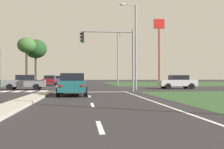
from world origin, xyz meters
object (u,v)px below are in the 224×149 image
Objects in this scene: car_black_fifth at (59,79)px; treeline_fourth at (27,46)px; car_teal_sixth at (73,84)px; street_lamp_second at (134,42)px; traffic_signal_near_right at (114,48)px; street_lamp_third at (118,55)px; treeline_third at (36,49)px; car_grey_seventh at (25,82)px; car_blue_second at (57,80)px; car_maroon_near at (50,80)px; fastfood_pole_sign at (159,37)px; car_silver_third at (177,82)px.

treeline_fourth reaches higher than car_black_fifth.
street_lamp_second reaches higher than car_teal_sixth.
traffic_signal_near_right is 0.67× the size of street_lamp_third.
treeline_third reaches higher than traffic_signal_near_right.
car_black_fifth is 0.50× the size of street_lamp_second.
car_black_fifth is 39.17m from street_lamp_second.
car_grey_seventh is 0.46× the size of treeline_third.
treeline_third is (-15.17, 16.58, 2.33)m from street_lamp_third.
street_lamp_second reaches higher than car_blue_second.
car_blue_second is at bearing 25.75° from treeline_fourth.
street_lamp_second reaches higher than car_black_fifth.
car_maroon_near is 0.41× the size of fastfood_pole_sign.
street_lamp_second is (5.93, 7.81, 4.04)m from car_teal_sixth.
car_teal_sixth is (4.76, -45.28, -0.00)m from car_black_fifth.
treeline_fourth reaches higher than traffic_signal_near_right.
car_maroon_near is at bearing -2.53° from car_grey_seventh.
car_blue_second is (-0.02, 13.00, -0.00)m from car_maroon_near.
car_black_fifth is at bearing -89.44° from car_maroon_near.
car_grey_seventh is at bearing 169.45° from street_lamp_second.
treeline_third reaches higher than car_grey_seventh.
treeline_fourth is (-5.43, -8.98, 6.59)m from car_black_fifth.
car_teal_sixth is 24.30m from street_lamp_third.
car_black_fifth is 1.04× the size of car_grey_seventh.
car_silver_third is (15.87, -15.55, -0.02)m from car_maroon_near.
treeline_fourth is at bearing 10.52° from car_grey_seventh.
treeline_third is (-9.01, 39.75, 6.30)m from car_teal_sixth.
car_silver_third is 17.79m from fastfood_pole_sign.
car_grey_seventh is (-0.71, -16.11, -0.02)m from car_maroon_near.
treeline_third is (-22.57, 13.26, -1.03)m from fastfood_pole_sign.
car_black_fifth is (-16.06, 34.83, 0.03)m from car_silver_third.
car_black_fifth is 41.25m from traffic_signal_near_right.
car_grey_seventh is 17.97m from street_lamp_third.
traffic_signal_near_right is (3.50, 4.98, 3.11)m from car_teal_sixth.
street_lamp_third is at bearing 89.16° from street_lamp_second.
traffic_signal_near_right is 34.35m from treeline_fourth.
treeline_fourth is (-1.17, -3.45, 0.29)m from treeline_third.
car_silver_third is 0.48× the size of street_lamp_second.
treeline_fourth is (-5.60, -2.70, 6.60)m from car_blue_second.
car_silver_third is at bearing 35.03° from traffic_signal_near_right.
traffic_signal_near_right reaches higher than car_teal_sixth.
car_teal_sixth is 0.55× the size of street_lamp_third.
fastfood_pole_sign is 1.23× the size of treeline_fourth.
car_grey_seventh is at bearing 88.64° from car_blue_second.
treeline_third is (-4.45, 13.75, 6.30)m from car_maroon_near.
fastfood_pole_sign reaches higher than traffic_signal_near_right.
treeline_fourth reaches higher than car_grey_seventh.
car_silver_third is 15.40m from car_teal_sixth.
street_lamp_third is 21.12m from treeline_fourth.
car_black_fifth is at bearing 105.91° from street_lamp_second.
traffic_signal_near_right is at bearing -130.62° from street_lamp_second.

